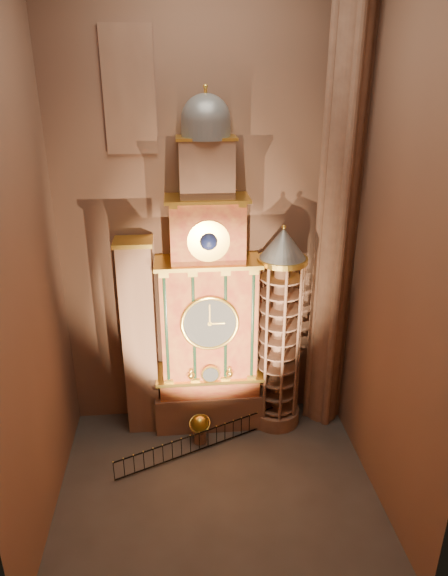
{
  "coord_description": "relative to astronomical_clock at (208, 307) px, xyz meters",
  "views": [
    {
      "loc": [
        -1.36,
        -17.68,
        17.12
      ],
      "look_at": [
        0.58,
        3.0,
        8.49
      ],
      "focal_mm": 32.0,
      "sensor_mm": 36.0,
      "label": 1
    }
  ],
  "objects": [
    {
      "name": "portrait_tower",
      "position": [
        -3.4,
        0.02,
        -1.53
      ],
      "size": [
        1.8,
        1.6,
        10.2
      ],
      "color": "#8C634C",
      "rests_on": "floor"
    },
    {
      "name": "wall_back",
      "position": [
        0.0,
        1.04,
        4.32
      ],
      "size": [
        22.0,
        0.0,
        22.0
      ],
      "primitive_type": "plane",
      "rotation": [
        1.57,
        0.0,
        0.0
      ],
      "color": "#8A624A",
      "rests_on": "floor"
    },
    {
      "name": "gothic_pier",
      "position": [
        6.1,
        0.04,
        4.32
      ],
      "size": [
        2.04,
        2.04,
        22.0
      ],
      "color": "#8C634C",
      "rests_on": "floor"
    },
    {
      "name": "celestial_globe",
      "position": [
        -0.6,
        -1.67,
        -5.74
      ],
      "size": [
        1.35,
        1.31,
        1.56
      ],
      "color": "#8C634C",
      "rests_on": "floor"
    },
    {
      "name": "wall_right",
      "position": [
        7.0,
        -4.96,
        4.32
      ],
      "size": [
        0.0,
        22.0,
        22.0
      ],
      "primitive_type": "plane",
      "rotation": [
        1.57,
        0.0,
        -1.57
      ],
      "color": "#8A624A",
      "rests_on": "floor"
    },
    {
      "name": "stair_turret",
      "position": [
        3.5,
        -0.26,
        -1.41
      ],
      "size": [
        2.5,
        2.5,
        10.8
      ],
      "color": "#8C634C",
      "rests_on": "floor"
    },
    {
      "name": "iron_railing",
      "position": [
        -0.67,
        -2.37,
        -6.11
      ],
      "size": [
        7.91,
        3.46,
        1.05
      ],
      "color": "black",
      "rests_on": "floor"
    },
    {
      "name": "wall_left",
      "position": [
        -7.0,
        -4.96,
        4.32
      ],
      "size": [
        0.0,
        22.0,
        22.0
      ],
      "primitive_type": "plane",
      "rotation": [
        1.57,
        0.0,
        1.57
      ],
      "color": "#8A624A",
      "rests_on": "floor"
    },
    {
      "name": "astronomical_clock",
      "position": [
        0.0,
        0.0,
        0.0
      ],
      "size": [
        5.6,
        2.41,
        16.7
      ],
      "color": "#8C634C",
      "rests_on": "floor"
    },
    {
      "name": "floor",
      "position": [
        0.0,
        -4.96,
        -6.68
      ],
      "size": [
        14.0,
        14.0,
        0.0
      ],
      "primitive_type": "plane",
      "color": "#383330",
      "rests_on": "ground"
    },
    {
      "name": "stained_glass_window",
      "position": [
        -3.2,
        0.95,
        9.82
      ],
      "size": [
        2.2,
        0.14,
        5.2
      ],
      "color": "navy",
      "rests_on": "wall_back"
    }
  ]
}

